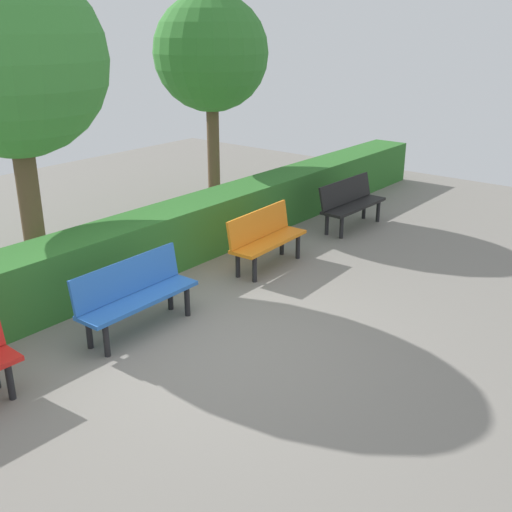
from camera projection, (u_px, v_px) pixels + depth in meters
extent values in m
plane|color=gray|center=(208.00, 343.00, 7.09)|extent=(19.19, 19.19, 0.00)
cube|color=black|center=(354.00, 206.00, 10.92)|extent=(1.55, 0.46, 0.05)
cube|color=black|center=(346.00, 191.00, 10.95)|extent=(1.55, 0.17, 0.42)
cylinder|color=black|center=(378.00, 211.00, 11.36)|extent=(0.07, 0.07, 0.39)
cylinder|color=black|center=(364.00, 208.00, 11.54)|extent=(0.07, 0.07, 0.39)
cylinder|color=black|center=(341.00, 227.00, 10.47)|extent=(0.07, 0.07, 0.39)
cylinder|color=black|center=(327.00, 224.00, 10.65)|extent=(0.07, 0.07, 0.39)
cube|color=orange|center=(269.00, 241.00, 9.15)|extent=(1.47, 0.49, 0.05)
cube|color=orange|center=(259.00, 224.00, 9.17)|extent=(1.45, 0.18, 0.42)
cylinder|color=black|center=(298.00, 247.00, 9.58)|extent=(0.07, 0.07, 0.39)
cylinder|color=black|center=(282.00, 243.00, 9.74)|extent=(0.07, 0.07, 0.39)
cylinder|color=black|center=(255.00, 269.00, 8.71)|extent=(0.07, 0.07, 0.39)
cylinder|color=black|center=(238.00, 264.00, 8.87)|extent=(0.07, 0.07, 0.39)
cube|color=blue|center=(140.00, 299.00, 7.23)|extent=(1.59, 0.45, 0.05)
cube|color=blue|center=(127.00, 277.00, 7.26)|extent=(1.58, 0.13, 0.42)
cylinder|color=black|center=(187.00, 301.00, 7.70)|extent=(0.07, 0.07, 0.39)
cylinder|color=black|center=(170.00, 295.00, 7.87)|extent=(0.07, 0.07, 0.39)
cylinder|color=black|center=(106.00, 340.00, 6.75)|extent=(0.07, 0.07, 0.39)
cylinder|color=black|center=(89.00, 333.00, 6.92)|extent=(0.07, 0.07, 0.39)
cylinder|color=black|center=(10.00, 382.00, 5.98)|extent=(0.07, 0.07, 0.39)
cube|color=#2D6B28|center=(149.00, 244.00, 8.99)|extent=(15.19, 0.77, 0.87)
cylinder|color=brown|center=(213.00, 149.00, 12.04)|extent=(0.24, 0.24, 2.29)
sphere|color=#337A2D|center=(211.00, 53.00, 11.40)|extent=(2.16, 2.16, 2.16)
cylinder|color=brown|center=(29.00, 200.00, 8.67)|extent=(0.31, 0.31, 2.25)
sphere|color=#3D8C38|center=(10.00, 60.00, 7.99)|extent=(2.56, 2.56, 2.56)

